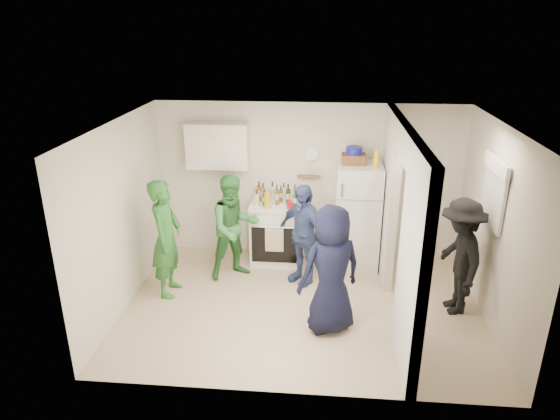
# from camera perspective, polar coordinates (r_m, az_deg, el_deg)

# --- Properties ---
(floor) EXTENTS (4.80, 4.80, 0.00)m
(floor) POSITION_cam_1_polar(r_m,az_deg,el_deg) (6.96, 2.54, -10.94)
(floor) COLOR tan
(floor) RESTS_ON ground
(wall_back) EXTENTS (4.80, 0.00, 4.80)m
(wall_back) POSITION_cam_1_polar(r_m,az_deg,el_deg) (7.98, 3.25, 3.29)
(wall_back) COLOR silver
(wall_back) RESTS_ON floor
(wall_front) EXTENTS (4.80, 0.00, 4.80)m
(wall_front) POSITION_cam_1_polar(r_m,az_deg,el_deg) (4.86, 1.84, -9.11)
(wall_front) COLOR silver
(wall_front) RESTS_ON floor
(wall_left) EXTENTS (0.00, 3.40, 3.40)m
(wall_left) POSITION_cam_1_polar(r_m,az_deg,el_deg) (6.89, -17.63, -0.66)
(wall_left) COLOR silver
(wall_left) RESTS_ON floor
(wall_right) EXTENTS (0.00, 3.40, 3.40)m
(wall_right) POSITION_cam_1_polar(r_m,az_deg,el_deg) (6.74, 23.57, -1.97)
(wall_right) COLOR silver
(wall_right) RESTS_ON floor
(ceiling) EXTENTS (4.80, 4.80, 0.00)m
(ceiling) POSITION_cam_1_polar(r_m,az_deg,el_deg) (6.01, 2.93, 9.67)
(ceiling) COLOR white
(ceiling) RESTS_ON wall_back
(partition_pier_back) EXTENTS (0.12, 1.20, 2.50)m
(partition_pier_back) POSITION_cam_1_polar(r_m,az_deg,el_deg) (7.47, 12.33, 1.56)
(partition_pier_back) COLOR silver
(partition_pier_back) RESTS_ON floor
(partition_pier_front) EXTENTS (0.12, 1.20, 2.50)m
(partition_pier_front) POSITION_cam_1_polar(r_m,az_deg,el_deg) (5.47, 14.95, -6.20)
(partition_pier_front) COLOR silver
(partition_pier_front) RESTS_ON floor
(partition_header) EXTENTS (0.12, 1.00, 0.40)m
(partition_header) POSITION_cam_1_polar(r_m,az_deg,el_deg) (6.13, 14.27, 7.36)
(partition_header) COLOR silver
(partition_header) RESTS_ON partition_pier_back
(stove) EXTENTS (0.82, 0.68, 0.98)m
(stove) POSITION_cam_1_polar(r_m,az_deg,el_deg) (7.97, -0.39, -2.56)
(stove) COLOR white
(stove) RESTS_ON floor
(upper_cabinet) EXTENTS (0.95, 0.34, 0.70)m
(upper_cabinet) POSITION_cam_1_polar(r_m,az_deg,el_deg) (7.80, -7.11, 7.34)
(upper_cabinet) COLOR silver
(upper_cabinet) RESTS_ON wall_back
(fridge) EXTENTS (0.68, 0.66, 1.65)m
(fridge) POSITION_cam_1_polar(r_m,az_deg,el_deg) (7.80, 8.81, -0.69)
(fridge) COLOR white
(fridge) RESTS_ON floor
(wicker_basket) EXTENTS (0.35, 0.25, 0.15)m
(wicker_basket) POSITION_cam_1_polar(r_m,az_deg,el_deg) (7.56, 8.41, 5.80)
(wicker_basket) COLOR brown
(wicker_basket) RESTS_ON fridge
(blue_bowl) EXTENTS (0.24, 0.24, 0.11)m
(blue_bowl) POSITION_cam_1_polar(r_m,az_deg,el_deg) (7.52, 8.46, 6.76)
(blue_bowl) COLOR navy
(blue_bowl) RESTS_ON wicker_basket
(yellow_cup_stack_top) EXTENTS (0.09, 0.09, 0.25)m
(yellow_cup_stack_top) POSITION_cam_1_polar(r_m,az_deg,el_deg) (7.43, 10.96, 5.77)
(yellow_cup_stack_top) COLOR yellow
(yellow_cup_stack_top) RESTS_ON fridge
(wall_clock) EXTENTS (0.22, 0.02, 0.22)m
(wall_clock) POSITION_cam_1_polar(r_m,az_deg,el_deg) (7.83, 3.68, 6.37)
(wall_clock) COLOR white
(wall_clock) RESTS_ON wall_back
(spice_shelf) EXTENTS (0.35, 0.08, 0.03)m
(spice_shelf) POSITION_cam_1_polar(r_m,az_deg,el_deg) (7.90, 3.26, 3.87)
(spice_shelf) COLOR olive
(spice_shelf) RESTS_ON wall_back
(nook_window) EXTENTS (0.03, 0.70, 0.80)m
(nook_window) POSITION_cam_1_polar(r_m,az_deg,el_deg) (6.78, 23.40, 1.81)
(nook_window) COLOR black
(nook_window) RESTS_ON wall_right
(nook_window_frame) EXTENTS (0.04, 0.76, 0.86)m
(nook_window_frame) POSITION_cam_1_polar(r_m,az_deg,el_deg) (6.77, 23.28, 1.82)
(nook_window_frame) COLOR white
(nook_window_frame) RESTS_ON wall_right
(nook_valance) EXTENTS (0.04, 0.82, 0.18)m
(nook_valance) POSITION_cam_1_polar(r_m,az_deg,el_deg) (6.67, 23.51, 4.66)
(nook_valance) COLOR white
(nook_valance) RESTS_ON wall_right
(yellow_cup_stack_stove) EXTENTS (0.09, 0.09, 0.25)m
(yellow_cup_stack_stove) POSITION_cam_1_polar(r_m,az_deg,el_deg) (7.55, -1.46, 1.06)
(yellow_cup_stack_stove) COLOR gold
(yellow_cup_stack_stove) RESTS_ON stove
(red_cup) EXTENTS (0.09, 0.09, 0.12)m
(red_cup) POSITION_cam_1_polar(r_m,az_deg,el_deg) (7.56, 1.12, 0.57)
(red_cup) COLOR red
(red_cup) RESTS_ON stove
(person_green_left) EXTENTS (0.42, 0.62, 1.69)m
(person_green_left) POSITION_cam_1_polar(r_m,az_deg,el_deg) (7.07, -12.87, -3.17)
(person_green_left) COLOR #2E712D
(person_green_left) RESTS_ON floor
(person_green_center) EXTENTS (0.97, 0.91, 1.59)m
(person_green_center) POSITION_cam_1_polar(r_m,az_deg,el_deg) (7.40, -5.24, -2.00)
(person_green_center) COLOR #357A3B
(person_green_center) RESTS_ON floor
(person_denim) EXTENTS (0.92, 0.87, 1.52)m
(person_denim) POSITION_cam_1_polar(r_m,az_deg,el_deg) (7.23, 2.61, -2.79)
(person_denim) COLOR navy
(person_denim) RESTS_ON floor
(person_navy) EXTENTS (0.96, 0.83, 1.65)m
(person_navy) POSITION_cam_1_polar(r_m,az_deg,el_deg) (6.13, 5.82, -6.85)
(person_navy) COLOR black
(person_navy) RESTS_ON floor
(person_nook) EXTENTS (0.67, 1.07, 1.59)m
(person_nook) POSITION_cam_1_polar(r_m,az_deg,el_deg) (6.90, 19.80, -5.04)
(person_nook) COLOR black
(person_nook) RESTS_ON floor
(bottle_a) EXTENTS (0.07, 0.07, 0.32)m
(bottle_a) POSITION_cam_1_polar(r_m,az_deg,el_deg) (7.87, -2.42, 2.18)
(bottle_a) COLOR brown
(bottle_a) RESTS_ON stove
(bottle_b) EXTENTS (0.06, 0.06, 0.25)m
(bottle_b) POSITION_cam_1_polar(r_m,az_deg,el_deg) (7.67, -1.80, 1.41)
(bottle_b) COLOR #1D511B
(bottle_b) RESTS_ON stove
(bottle_c) EXTENTS (0.07, 0.07, 0.31)m
(bottle_c) POSITION_cam_1_polar(r_m,az_deg,el_deg) (7.89, -0.86, 2.20)
(bottle_c) COLOR silver
(bottle_c) RESTS_ON stove
(bottle_d) EXTENTS (0.06, 0.06, 0.33)m
(bottle_d) POSITION_cam_1_polar(r_m,az_deg,el_deg) (7.69, -0.36, 1.76)
(bottle_d) COLOR brown
(bottle_d) RESTS_ON stove
(bottle_e) EXTENTS (0.07, 0.07, 0.29)m
(bottle_e) POSITION_cam_1_polar(r_m,az_deg,el_deg) (7.88, 0.44, 2.10)
(bottle_e) COLOR silver
(bottle_e) RESTS_ON stove
(bottle_f) EXTENTS (0.07, 0.07, 0.33)m
(bottle_f) POSITION_cam_1_polar(r_m,az_deg,el_deg) (7.72, 0.93, 1.83)
(bottle_f) COLOR #143714
(bottle_f) RESTS_ON stove
(bottle_g) EXTENTS (0.06, 0.06, 0.28)m
(bottle_g) POSITION_cam_1_polar(r_m,az_deg,el_deg) (7.84, 1.71, 1.97)
(bottle_g) COLOR #A17134
(bottle_g) RESTS_ON stove
(bottle_h) EXTENTS (0.07, 0.07, 0.26)m
(bottle_h) POSITION_cam_1_polar(r_m,az_deg,el_deg) (7.66, -2.70, 1.40)
(bottle_h) COLOR silver
(bottle_h) RESTS_ON stove
(bottle_i) EXTENTS (0.06, 0.06, 0.26)m
(bottle_i) POSITION_cam_1_polar(r_m,az_deg,el_deg) (7.83, 0.10, 1.88)
(bottle_i) COLOR brown
(bottle_i) RESTS_ON stove
(bottle_j) EXTENTS (0.07, 0.07, 0.28)m
(bottle_j) POSITION_cam_1_polar(r_m,az_deg,el_deg) (7.61, 1.78, 1.32)
(bottle_j) COLOR #1B512F
(bottle_j) RESTS_ON stove
(bottle_k) EXTENTS (0.07, 0.07, 0.31)m
(bottle_k) POSITION_cam_1_polar(r_m,az_deg,el_deg) (7.79, -1.95, 1.97)
(bottle_k) COLOR olive
(bottle_k) RESTS_ON stove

